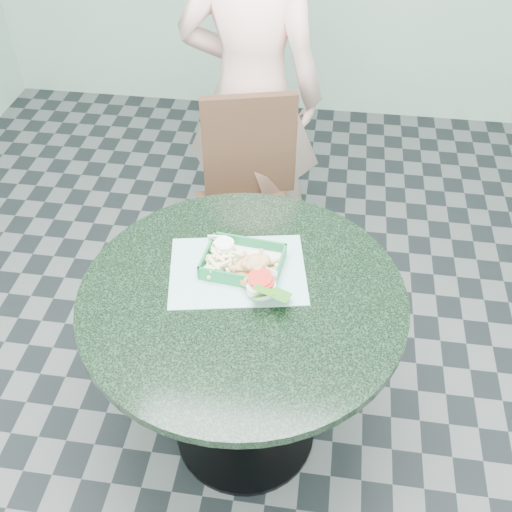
# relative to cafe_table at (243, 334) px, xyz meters

# --- Properties ---
(floor) EXTENTS (4.00, 5.00, 0.02)m
(floor) POSITION_rel_cafe_table_xyz_m (0.00, 0.00, -0.58)
(floor) COLOR #303335
(floor) RESTS_ON ground
(cafe_table) EXTENTS (0.98, 0.98, 0.75)m
(cafe_table) POSITION_rel_cafe_table_xyz_m (0.00, 0.00, 0.00)
(cafe_table) COLOR black
(cafe_table) RESTS_ON floor
(dining_chair) EXTENTS (0.39, 0.39, 0.93)m
(dining_chair) POSITION_rel_cafe_table_xyz_m (-0.12, 0.80, -0.05)
(dining_chair) COLOR #352418
(dining_chair) RESTS_ON floor
(diner_person) EXTENTS (0.71, 0.49, 1.85)m
(diner_person) POSITION_rel_cafe_table_xyz_m (-0.13, 1.07, 0.35)
(diner_person) COLOR beige
(diner_person) RESTS_ON floor
(placemat) EXTENTS (0.46, 0.38, 0.00)m
(placemat) POSITION_rel_cafe_table_xyz_m (-0.03, 0.09, 0.17)
(placemat) COLOR #86B9B7
(placemat) RESTS_ON cafe_table
(food_basket) EXTENTS (0.24, 0.17, 0.05)m
(food_basket) POSITION_rel_cafe_table_xyz_m (-0.01, 0.10, 0.19)
(food_basket) COLOR #157138
(food_basket) RESTS_ON placemat
(crab_sandwich) EXTENTS (0.12, 0.12, 0.07)m
(crab_sandwich) POSITION_rel_cafe_table_xyz_m (0.03, 0.07, 0.22)
(crab_sandwich) COLOR #BB8A41
(crab_sandwich) RESTS_ON food_basket
(fries_pile) EXTENTS (0.12, 0.13, 0.04)m
(fries_pile) POSITION_rel_cafe_table_xyz_m (-0.08, 0.09, 0.21)
(fries_pile) COLOR beige
(fries_pile) RESTS_ON food_basket
(sauce_ramekin) EXTENTS (0.06, 0.06, 0.03)m
(sauce_ramekin) POSITION_rel_cafe_table_xyz_m (-0.08, 0.13, 0.22)
(sauce_ramekin) COLOR white
(sauce_ramekin) RESTS_ON food_basket
(garnish_cup) EXTENTS (0.13, 0.13, 0.05)m
(garnish_cup) POSITION_rel_cafe_table_xyz_m (0.07, 0.00, 0.21)
(garnish_cup) COLOR white
(garnish_cup) RESTS_ON food_basket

